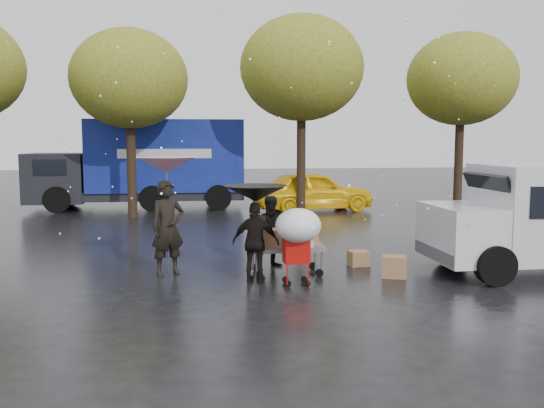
{
  "coord_description": "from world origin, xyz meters",
  "views": [
    {
      "loc": [
        -1.26,
        -10.5,
        2.68
      ],
      "look_at": [
        0.25,
        1.0,
        1.41
      ],
      "focal_mm": 38.0,
      "sensor_mm": 36.0,
      "label": 1
    }
  ],
  "objects": [
    {
      "name": "ground",
      "position": [
        0.0,
        0.0,
        0.0
      ],
      "size": [
        90.0,
        90.0,
        0.0
      ],
      "primitive_type": "plane",
      "color": "black",
      "rests_on": "ground"
    },
    {
      "name": "person_pink",
      "position": [
        -1.84,
        1.05,
        0.95
      ],
      "size": [
        0.82,
        0.7,
        1.9
      ],
      "primitive_type": "imported",
      "rotation": [
        0.0,
        0.0,
        0.42
      ],
      "color": "black",
      "rests_on": "ground"
    },
    {
      "name": "person_middle",
      "position": [
        0.33,
        1.48,
        0.76
      ],
      "size": [
        0.86,
        0.74,
        1.52
      ],
      "primitive_type": "imported",
      "rotation": [
        0.0,
        0.0,
        0.25
      ],
      "color": "black",
      "rests_on": "ground"
    },
    {
      "name": "person_black",
      "position": [
        -0.17,
        0.16,
        0.77
      ],
      "size": [
        0.97,
        0.63,
        1.54
      ],
      "primitive_type": "imported",
      "rotation": [
        0.0,
        0.0,
        2.84
      ],
      "color": "black",
      "rests_on": "ground"
    },
    {
      "name": "umbrella_pink",
      "position": [
        -1.84,
        1.05,
        2.21
      ],
      "size": [
        1.14,
        1.14,
        2.36
      ],
      "color": "#4C4C4C",
      "rests_on": "ground"
    },
    {
      "name": "umbrella_black",
      "position": [
        -0.17,
        0.16,
        1.7
      ],
      "size": [
        1.21,
        1.21,
        1.85
      ],
      "color": "#4C4C4C",
      "rests_on": "ground"
    },
    {
      "name": "vendor_cart",
      "position": [
        0.61,
        0.74,
        0.73
      ],
      "size": [
        1.52,
        0.8,
        1.27
      ],
      "color": "slate",
      "rests_on": "ground"
    },
    {
      "name": "shopping_cart",
      "position": [
        0.56,
        -0.27,
        1.06
      ],
      "size": [
        0.84,
        0.84,
        1.46
      ],
      "color": "#B60F0A",
      "rests_on": "ground"
    },
    {
      "name": "blue_truck",
      "position": [
        -3.27,
        12.84,
        1.76
      ],
      "size": [
        8.3,
        2.6,
        3.5
      ],
      "color": "navy",
      "rests_on": "ground"
    },
    {
      "name": "box_ground_near",
      "position": [
        2.59,
        0.23,
        0.21
      ],
      "size": [
        0.57,
        0.52,
        0.42
      ],
      "primitive_type": "cube",
      "rotation": [
        0.0,
        0.0,
        -0.35
      ],
      "color": "brown",
      "rests_on": "ground"
    },
    {
      "name": "box_ground_far",
      "position": [
        2.18,
        1.32,
        0.16
      ],
      "size": [
        0.46,
        0.39,
        0.33
      ],
      "primitive_type": "cube",
      "rotation": [
        0.0,
        0.0,
        0.15
      ],
      "color": "brown",
      "rests_on": "ground"
    },
    {
      "name": "yellow_taxi",
      "position": [
        3.17,
        11.03,
        0.77
      ],
      "size": [
        4.77,
        2.51,
        1.55
      ],
      "primitive_type": "imported",
      "rotation": [
        0.0,
        0.0,
        1.73
      ],
      "color": "yellow",
      "rests_on": "ground"
    },
    {
      "name": "tree_row",
      "position": [
        -0.47,
        10.0,
        5.02
      ],
      "size": [
        21.6,
        4.4,
        7.12
      ],
      "color": "black",
      "rests_on": "ground"
    }
  ]
}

